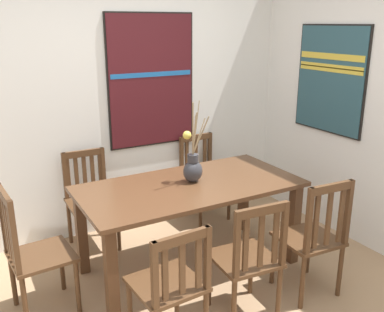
{
  "coord_description": "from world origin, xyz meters",
  "views": [
    {
      "loc": [
        -1.41,
        -2.11,
        2.02
      ],
      "look_at": [
        0.24,
        0.81,
        0.98
      ],
      "focal_mm": 40.39,
      "sensor_mm": 36.0,
      "label": 1
    }
  ],
  "objects_px": {
    "chair_1": "(171,285)",
    "painting_on_back_wall": "(151,81)",
    "centerpiece_vase": "(193,166)",
    "chair_0": "(203,175)",
    "chair_2": "(31,251)",
    "chair_4": "(90,197)",
    "chair_3": "(314,237)",
    "painting_on_side_wall": "(331,79)",
    "dining_table": "(190,197)",
    "chair_5": "(249,258)"
  },
  "relations": [
    {
      "from": "chair_1",
      "to": "painting_on_back_wall",
      "type": "bearing_deg",
      "value": 68.4
    },
    {
      "from": "centerpiece_vase",
      "to": "chair_0",
      "type": "relative_size",
      "value": 0.78
    },
    {
      "from": "chair_2",
      "to": "chair_4",
      "type": "height_order",
      "value": "chair_2"
    },
    {
      "from": "chair_0",
      "to": "chair_3",
      "type": "relative_size",
      "value": 0.92
    },
    {
      "from": "painting_on_back_wall",
      "to": "chair_2",
      "type": "bearing_deg",
      "value": -143.77
    },
    {
      "from": "chair_4",
      "to": "painting_on_side_wall",
      "type": "distance_m",
      "value": 2.54
    },
    {
      "from": "centerpiece_vase",
      "to": "dining_table",
      "type": "bearing_deg",
      "value": -140.17
    },
    {
      "from": "chair_1",
      "to": "chair_2",
      "type": "xyz_separation_m",
      "value": [
        -0.69,
        0.79,
        0.04
      ]
    },
    {
      "from": "chair_2",
      "to": "chair_5",
      "type": "xyz_separation_m",
      "value": [
        1.29,
        -0.79,
        -0.03
      ]
    },
    {
      "from": "dining_table",
      "to": "chair_0",
      "type": "xyz_separation_m",
      "value": [
        0.62,
        0.83,
        -0.18
      ]
    },
    {
      "from": "chair_4",
      "to": "chair_5",
      "type": "relative_size",
      "value": 0.98
    },
    {
      "from": "chair_2",
      "to": "chair_5",
      "type": "distance_m",
      "value": 1.51
    },
    {
      "from": "chair_3",
      "to": "centerpiece_vase",
      "type": "bearing_deg",
      "value": 124.49
    },
    {
      "from": "chair_2",
      "to": "painting_on_side_wall",
      "type": "height_order",
      "value": "painting_on_side_wall"
    },
    {
      "from": "centerpiece_vase",
      "to": "chair_3",
      "type": "height_order",
      "value": "centerpiece_vase"
    },
    {
      "from": "dining_table",
      "to": "chair_3",
      "type": "height_order",
      "value": "chair_3"
    },
    {
      "from": "centerpiece_vase",
      "to": "chair_3",
      "type": "relative_size",
      "value": 0.72
    },
    {
      "from": "centerpiece_vase",
      "to": "chair_1",
      "type": "height_order",
      "value": "centerpiece_vase"
    },
    {
      "from": "dining_table",
      "to": "chair_3",
      "type": "distance_m",
      "value": 1.02
    },
    {
      "from": "chair_5",
      "to": "dining_table",
      "type": "bearing_deg",
      "value": 91.59
    },
    {
      "from": "chair_2",
      "to": "painting_on_back_wall",
      "type": "distance_m",
      "value": 2.0
    },
    {
      "from": "chair_0",
      "to": "chair_4",
      "type": "height_order",
      "value": "chair_4"
    },
    {
      "from": "chair_5",
      "to": "chair_0",
      "type": "bearing_deg",
      "value": 69.7
    },
    {
      "from": "painting_on_back_wall",
      "to": "chair_0",
      "type": "bearing_deg",
      "value": -23.31
    },
    {
      "from": "chair_4",
      "to": "painting_on_side_wall",
      "type": "relative_size",
      "value": 0.88
    },
    {
      "from": "chair_2",
      "to": "chair_3",
      "type": "height_order",
      "value": "chair_2"
    },
    {
      "from": "chair_1",
      "to": "chair_5",
      "type": "distance_m",
      "value": 0.6
    },
    {
      "from": "chair_1",
      "to": "chair_5",
      "type": "height_order",
      "value": "chair_5"
    },
    {
      "from": "chair_5",
      "to": "centerpiece_vase",
      "type": "bearing_deg",
      "value": 88.19
    },
    {
      "from": "chair_3",
      "to": "painting_on_side_wall",
      "type": "bearing_deg",
      "value": 42.23
    },
    {
      "from": "chair_2",
      "to": "centerpiece_vase",
      "type": "bearing_deg",
      "value": 1.64
    },
    {
      "from": "chair_4",
      "to": "painting_on_back_wall",
      "type": "distance_m",
      "value": 1.27
    },
    {
      "from": "chair_0",
      "to": "painting_on_side_wall",
      "type": "xyz_separation_m",
      "value": [
        0.98,
        -0.73,
        1.03
      ]
    },
    {
      "from": "dining_table",
      "to": "chair_5",
      "type": "relative_size",
      "value": 1.96
    },
    {
      "from": "centerpiece_vase",
      "to": "chair_4",
      "type": "distance_m",
      "value": 1.09
    },
    {
      "from": "chair_0",
      "to": "chair_3",
      "type": "xyz_separation_m",
      "value": [
        -0.0,
        -1.62,
        0.02
      ]
    },
    {
      "from": "chair_5",
      "to": "chair_1",
      "type": "bearing_deg",
      "value": -179.51
    },
    {
      "from": "chair_2",
      "to": "painting_on_side_wall",
      "type": "xyz_separation_m",
      "value": [
        2.87,
        0.1,
        0.99
      ]
    },
    {
      "from": "centerpiece_vase",
      "to": "painting_on_back_wall",
      "type": "height_order",
      "value": "painting_on_back_wall"
    },
    {
      "from": "dining_table",
      "to": "centerpiece_vase",
      "type": "height_order",
      "value": "centerpiece_vase"
    },
    {
      "from": "chair_0",
      "to": "chair_4",
      "type": "relative_size",
      "value": 0.98
    },
    {
      "from": "painting_on_back_wall",
      "to": "chair_4",
      "type": "bearing_deg",
      "value": -162.93
    },
    {
      "from": "chair_4",
      "to": "chair_5",
      "type": "bearing_deg",
      "value": -68.3
    },
    {
      "from": "chair_0",
      "to": "chair_2",
      "type": "bearing_deg",
      "value": -156.26
    },
    {
      "from": "chair_1",
      "to": "chair_3",
      "type": "height_order",
      "value": "chair_3"
    },
    {
      "from": "centerpiece_vase",
      "to": "chair_2",
      "type": "xyz_separation_m",
      "value": [
        -1.31,
        -0.04,
        -0.39
      ]
    },
    {
      "from": "chair_1",
      "to": "chair_5",
      "type": "relative_size",
      "value": 0.95
    },
    {
      "from": "chair_0",
      "to": "painting_on_side_wall",
      "type": "relative_size",
      "value": 0.86
    },
    {
      "from": "dining_table",
      "to": "chair_2",
      "type": "height_order",
      "value": "chair_2"
    },
    {
      "from": "chair_2",
      "to": "painting_on_side_wall",
      "type": "relative_size",
      "value": 0.95
    }
  ]
}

